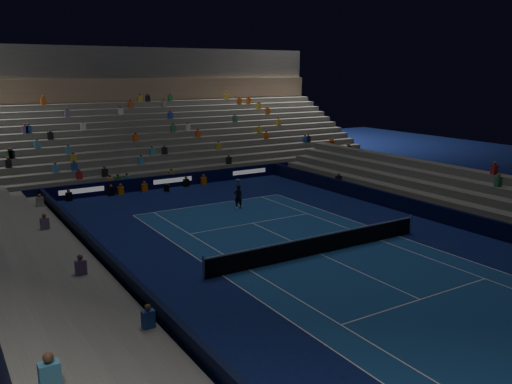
{
  "coord_description": "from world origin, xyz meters",
  "views": [
    {
      "loc": [
        -15.89,
        -19.62,
        8.86
      ],
      "look_at": [
        0.0,
        6.0,
        2.0
      ],
      "focal_mm": 37.24,
      "sensor_mm": 36.0,
      "label": 1
    }
  ],
  "objects": [
    {
      "name": "tennis_net",
      "position": [
        0.0,
        0.0,
        0.5
      ],
      "size": [
        12.9,
        0.1,
        1.1
      ],
      "color": "#B2B2B7",
      "rests_on": "ground"
    },
    {
      "name": "grandstand_main",
      "position": [
        0.0,
        27.9,
        3.38
      ],
      "size": [
        44.0,
        15.2,
        11.2
      ],
      "color": "slate",
      "rests_on": "ground"
    },
    {
      "name": "tennis_player",
      "position": [
        1.08,
        9.97,
        0.78
      ],
      "size": [
        0.62,
        0.46,
        1.57
      ],
      "primitive_type": "imported",
      "rotation": [
        0.0,
        0.0,
        2.99
      ],
      "color": "black",
      "rests_on": "ground"
    },
    {
      "name": "broadcast_camera",
      "position": [
        -0.95,
        17.34,
        0.28
      ],
      "size": [
        0.57,
        0.92,
        0.54
      ],
      "color": "black",
      "rests_on": "ground"
    },
    {
      "name": "sponsor_barrier_west",
      "position": [
        -9.7,
        0.0,
        0.5
      ],
      "size": [
        0.25,
        37.0,
        1.0
      ],
      "primitive_type": "cube",
      "color": "black",
      "rests_on": "ground"
    },
    {
      "name": "ground",
      "position": [
        0.0,
        0.0,
        0.0
      ],
      "size": [
        90.0,
        90.0,
        0.0
      ],
      "primitive_type": "plane",
      "color": "#0D1851",
      "rests_on": "ground"
    },
    {
      "name": "grandstand_east",
      "position": [
        13.17,
        0.0,
        0.92
      ],
      "size": [
        5.0,
        37.0,
        2.5
      ],
      "color": "slate",
      "rests_on": "ground"
    },
    {
      "name": "grandstand_west",
      "position": [
        -13.17,
        0.0,
        0.92
      ],
      "size": [
        5.0,
        37.0,
        2.5
      ],
      "color": "slate",
      "rests_on": "ground"
    },
    {
      "name": "court_surface",
      "position": [
        0.0,
        0.0,
        0.01
      ],
      "size": [
        10.97,
        23.77,
        0.01
      ],
      "primitive_type": "cube",
      "color": "navy",
      "rests_on": "ground"
    },
    {
      "name": "sponsor_barrier_east",
      "position": [
        9.7,
        0.0,
        0.5
      ],
      "size": [
        0.25,
        37.0,
        1.0
      ],
      "primitive_type": "cube",
      "color": "black",
      "rests_on": "ground"
    },
    {
      "name": "sponsor_barrier_far",
      "position": [
        0.0,
        18.5,
        0.5
      ],
      "size": [
        44.0,
        0.25,
        1.0
      ],
      "primitive_type": "cube",
      "color": "black",
      "rests_on": "ground"
    }
  ]
}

